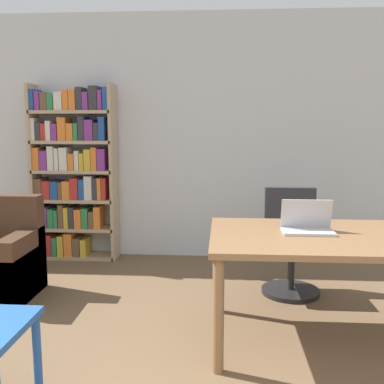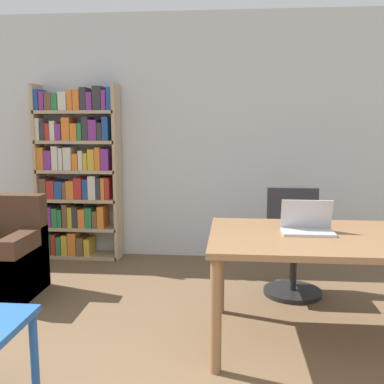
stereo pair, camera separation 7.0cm
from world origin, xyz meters
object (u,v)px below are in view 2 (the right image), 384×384
object	(u,v)px
laptop	(307,226)
office_chair	(293,246)
desk	(335,248)
bookshelf	(76,172)

from	to	relation	value
laptop	office_chair	size ratio (longest dim) A/B	0.37
desk	office_chair	size ratio (longest dim) A/B	1.81
laptop	bookshelf	xyz separation A→B (m)	(-2.24, 1.78, 0.17)
laptop	bookshelf	bearing A→B (deg)	141.54
office_chair	desk	bearing A→B (deg)	-81.21
desk	laptop	size ratio (longest dim) A/B	4.86
office_chair	bookshelf	size ratio (longest dim) A/B	0.48
bookshelf	desk	bearing A→B (deg)	-37.30
office_chair	bookshelf	xyz separation A→B (m)	(-2.27, 0.89, 0.55)
desk	laptop	xyz separation A→B (m)	(-0.18, 0.06, 0.13)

